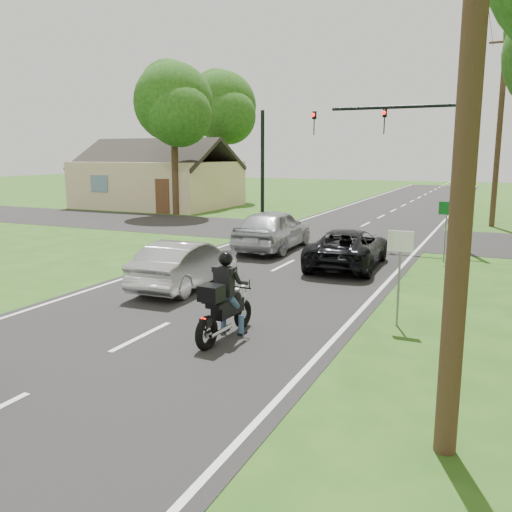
# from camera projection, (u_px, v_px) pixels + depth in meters

# --- Properties ---
(ground) EXTENTS (140.00, 140.00, 0.00)m
(ground) POSITION_uv_depth(u_px,v_px,m) (142.00, 337.00, 11.27)
(ground) COLOR #244D15
(ground) RESTS_ON ground
(road) EXTENTS (8.00, 100.00, 0.01)m
(road) POSITION_uv_depth(u_px,v_px,m) (303.00, 256.00, 20.21)
(road) COLOR black
(road) RESTS_ON ground
(cross_road) EXTENTS (60.00, 7.00, 0.01)m
(cross_road) POSITION_uv_depth(u_px,v_px,m) (346.00, 234.00, 25.58)
(cross_road) COLOR black
(cross_road) RESTS_ON ground
(motorcycle_rider) EXTENTS (0.61, 2.14, 1.84)m
(motorcycle_rider) POSITION_uv_depth(u_px,v_px,m) (224.00, 305.00, 11.02)
(motorcycle_rider) COLOR black
(motorcycle_rider) RESTS_ON ground
(dark_suv) EXTENTS (2.38, 4.74, 1.29)m
(dark_suv) POSITION_uv_depth(u_px,v_px,m) (348.00, 248.00, 18.14)
(dark_suv) COLOR black
(dark_suv) RESTS_ON road
(silver_sedan) EXTENTS (1.62, 4.15, 1.35)m
(silver_sedan) POSITION_uv_depth(u_px,v_px,m) (185.00, 264.00, 15.34)
(silver_sedan) COLOR #BABBC0
(silver_sedan) RESTS_ON road
(silver_suv) EXTENTS (2.09, 4.85, 1.63)m
(silver_suv) POSITION_uv_depth(u_px,v_px,m) (273.00, 229.00, 21.30)
(silver_suv) COLOR #ACADB4
(silver_suv) RESTS_ON road
(traffic_signal) EXTENTS (6.38, 0.44, 6.00)m
(traffic_signal) POSITION_uv_depth(u_px,v_px,m) (417.00, 144.00, 21.66)
(traffic_signal) COLOR black
(traffic_signal) RESTS_ON ground
(signal_pole_far) EXTENTS (0.20, 0.20, 6.00)m
(signal_pole_far) POSITION_uv_depth(u_px,v_px,m) (262.00, 168.00, 28.93)
(signal_pole_far) COLOR black
(signal_pole_far) RESTS_ON ground
(utility_pole_near) EXTENTS (1.60, 0.28, 10.00)m
(utility_pole_near) POSITION_uv_depth(u_px,v_px,m) (474.00, 32.00, 6.01)
(utility_pole_near) COLOR #4E3423
(utility_pole_near) RESTS_ON ground
(utility_pole_far) EXTENTS (1.60, 0.28, 10.00)m
(utility_pole_far) POSITION_uv_depth(u_px,v_px,m) (500.00, 127.00, 27.47)
(utility_pole_far) COLOR #4E3423
(utility_pole_far) RESTS_ON ground
(sign_white) EXTENTS (0.55, 0.07, 2.12)m
(sign_white) POSITION_uv_depth(u_px,v_px,m) (400.00, 255.00, 11.72)
(sign_white) COLOR slate
(sign_white) RESTS_ON ground
(sign_green) EXTENTS (0.55, 0.07, 2.12)m
(sign_green) POSITION_uv_depth(u_px,v_px,m) (446.00, 217.00, 18.80)
(sign_green) COLOR slate
(sign_green) RESTS_ON ground
(tree_left_near) EXTENTS (5.12, 4.96, 9.22)m
(tree_left_near) POSITION_uv_depth(u_px,v_px,m) (175.00, 107.00, 32.53)
(tree_left_near) COLOR #332316
(tree_left_near) RESTS_ON ground
(tree_left_far) EXTENTS (5.76, 5.58, 10.14)m
(tree_left_far) POSITION_uv_depth(u_px,v_px,m) (224.00, 110.00, 42.13)
(tree_left_far) COLOR #332316
(tree_left_far) RESTS_ON ground
(house) EXTENTS (10.20, 8.00, 4.84)m
(house) POSITION_uv_depth(u_px,v_px,m) (159.00, 182.00, 38.92)
(house) COLOR tan
(house) RESTS_ON ground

